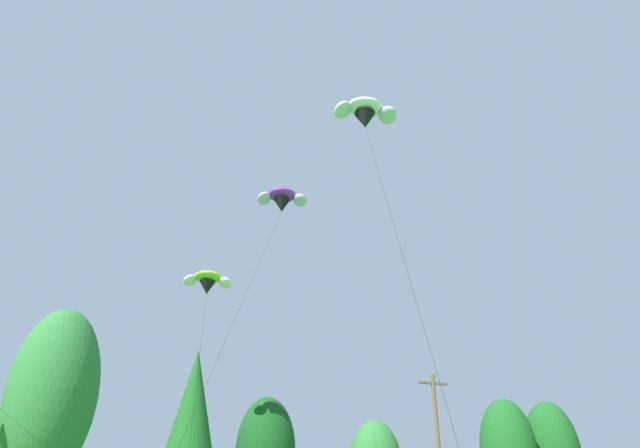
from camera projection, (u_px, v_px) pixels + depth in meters
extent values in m
ellipsoid|color=#2D7033|center=(52.00, 394.00, 38.62)|extent=(5.92, 5.92, 11.98)
cone|color=#19561E|center=(192.00, 417.00, 41.30)|extent=(4.51, 4.51, 9.79)
cube|color=brown|center=(433.00, 383.00, 38.62)|extent=(2.20, 0.14, 0.14)
ellipsoid|color=#93D633|center=(208.00, 277.00, 41.58)|extent=(2.23, 1.84, 0.90)
ellipsoid|color=white|center=(225.00, 283.00, 41.62)|extent=(1.19, 1.42, 1.10)
ellipsoid|color=white|center=(190.00, 280.00, 41.20)|extent=(1.36, 1.45, 1.10)
cone|color=black|center=(207.00, 288.00, 41.35)|extent=(1.30, 1.30, 0.97)
cylinder|color=black|center=(198.00, 367.00, 29.91)|extent=(2.80, 17.92, 14.59)
ellipsoid|color=white|center=(365.00, 107.00, 29.74)|extent=(2.13, 1.72, 0.83)
ellipsoid|color=silver|center=(388.00, 115.00, 29.78)|extent=(1.15, 1.31, 1.02)
ellipsoid|color=silver|center=(343.00, 110.00, 29.40)|extent=(1.29, 1.35, 1.02)
cone|color=black|center=(365.00, 120.00, 29.52)|extent=(1.25, 1.25, 0.93)
cylinder|color=black|center=(405.00, 263.00, 21.51)|extent=(1.17, 8.17, 18.60)
ellipsoid|color=purple|center=(282.00, 195.00, 44.30)|extent=(2.55, 2.16, 1.01)
ellipsoid|color=silver|center=(300.00, 200.00, 44.25)|extent=(1.39, 1.60, 1.23)
ellipsoid|color=silver|center=(264.00, 199.00, 43.99)|extent=(1.56, 1.64, 1.23)
cone|color=black|center=(282.00, 206.00, 44.05)|extent=(1.51, 1.51, 1.07)
cylinder|color=black|center=(242.00, 303.00, 30.78)|extent=(8.85, 16.41, 21.16)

